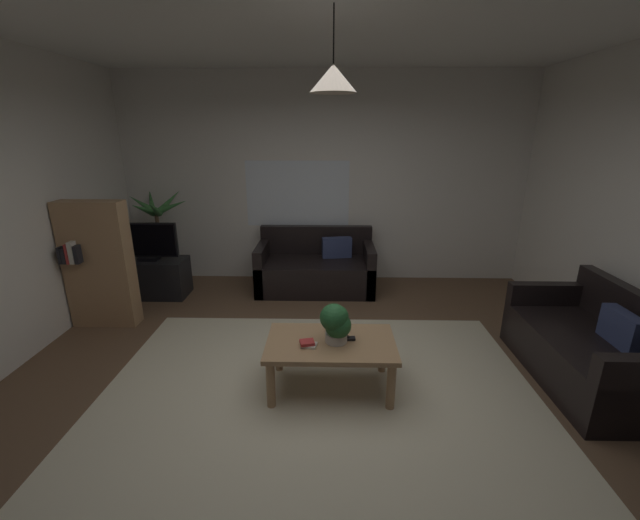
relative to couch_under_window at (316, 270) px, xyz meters
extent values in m
cube|color=brown|center=(0.10, -2.25, -0.29)|extent=(5.59, 5.43, 0.02)
cube|color=beige|center=(0.10, -2.45, -0.27)|extent=(3.64, 2.99, 0.01)
cube|color=silver|center=(0.10, 0.49, 1.16)|extent=(5.71, 0.06, 2.86)
cube|color=white|center=(0.10, -2.25, 2.60)|extent=(5.59, 5.43, 0.02)
cube|color=white|center=(-0.27, 0.46, 0.97)|extent=(1.44, 0.01, 0.91)
cube|color=black|center=(-0.01, -0.04, -0.07)|extent=(1.56, 0.80, 0.42)
cube|color=black|center=(-0.01, 0.30, 0.34)|extent=(1.56, 0.12, 0.40)
cube|color=black|center=(-0.73, -0.04, 0.04)|extent=(0.12, 0.80, 0.64)
cube|color=black|center=(0.72, -0.04, 0.04)|extent=(0.12, 0.80, 0.64)
cube|color=navy|center=(0.28, 0.12, 0.28)|extent=(0.41, 0.18, 0.28)
cube|color=black|center=(2.40, -2.08, -0.07)|extent=(0.80, 1.48, 0.42)
cube|color=black|center=(2.74, -2.08, 0.34)|extent=(0.12, 1.48, 0.40)
cube|color=black|center=(2.40, -1.40, 0.04)|extent=(0.80, 0.12, 0.64)
cube|color=navy|center=(2.56, -2.20, 0.28)|extent=(0.12, 0.40, 0.28)
cube|color=#A87F56|center=(0.19, -2.24, 0.15)|extent=(1.06, 0.63, 0.04)
cylinder|color=#A87F56|center=(-0.27, -2.50, -0.08)|extent=(0.07, 0.07, 0.40)
cylinder|color=#A87F56|center=(0.66, -2.50, -0.08)|extent=(0.07, 0.07, 0.40)
cylinder|color=#A87F56|center=(-0.27, -1.99, -0.08)|extent=(0.07, 0.07, 0.40)
cylinder|color=#A87F56|center=(0.66, -1.99, -0.08)|extent=(0.07, 0.07, 0.40)
cube|color=beige|center=(0.02, -2.33, 0.18)|extent=(0.13, 0.12, 0.02)
cube|color=#B22D2D|center=(0.00, -2.33, 0.20)|extent=(0.13, 0.12, 0.03)
cube|color=black|center=(0.32, -2.22, 0.18)|extent=(0.16, 0.06, 0.02)
cube|color=black|center=(0.27, -2.21, 0.18)|extent=(0.16, 0.05, 0.02)
cylinder|color=beige|center=(0.24, -2.25, 0.21)|extent=(0.18, 0.18, 0.08)
sphere|color=#235B2D|center=(0.25, -2.26, 0.32)|extent=(0.22, 0.22, 0.22)
sphere|color=#235B2D|center=(0.22, -2.27, 0.39)|extent=(0.23, 0.23, 0.23)
sphere|color=#235B2D|center=(0.25, -2.26, 0.41)|extent=(0.17, 0.17, 0.17)
cube|color=black|center=(-2.15, -0.29, -0.03)|extent=(0.90, 0.44, 0.50)
cube|color=black|center=(-2.15, -0.31, 0.49)|extent=(0.78, 0.05, 0.44)
cube|color=black|center=(-2.15, -0.33, 0.49)|extent=(0.74, 0.00, 0.40)
cube|color=black|center=(-2.15, -0.31, 0.24)|extent=(0.24, 0.16, 0.04)
cylinder|color=#4C4C51|center=(-2.17, 0.12, -0.13)|extent=(0.32, 0.32, 0.30)
cylinder|color=brown|center=(-2.17, 0.12, 0.39)|extent=(0.05, 0.05, 0.74)
cone|color=#3D7F3D|center=(-1.96, 0.13, 0.84)|extent=(0.46, 0.13, 0.25)
cone|color=#3D7F3D|center=(-2.04, 0.28, 0.88)|extent=(0.32, 0.42, 0.38)
cone|color=#3D7F3D|center=(-2.30, 0.30, 0.88)|extent=(0.31, 0.45, 0.38)
cone|color=#3D7F3D|center=(-2.32, 0.10, 0.88)|extent=(0.38, 0.15, 0.31)
cone|color=#3D7F3D|center=(-2.25, -0.08, 0.84)|extent=(0.21, 0.44, 0.30)
cone|color=#3D7F3D|center=(-2.08, -0.10, 0.86)|extent=(0.22, 0.50, 0.32)
cube|color=#A87F56|center=(-2.33, -1.10, 0.42)|extent=(0.70, 0.22, 1.40)
cube|color=black|center=(-2.61, -1.22, 0.58)|extent=(0.03, 0.16, 0.18)
cube|color=black|center=(-2.57, -1.22, 0.57)|extent=(0.04, 0.16, 0.16)
cube|color=#B22D2D|center=(-2.53, -1.22, 0.60)|extent=(0.03, 0.16, 0.21)
cube|color=beige|center=(-2.49, -1.22, 0.61)|extent=(0.05, 0.16, 0.23)
cube|color=black|center=(-2.44, -1.22, 0.59)|extent=(0.04, 0.16, 0.19)
cylinder|color=black|center=(0.19, -2.24, 2.41)|extent=(0.01, 0.01, 0.35)
cone|color=beige|center=(0.19, -2.24, 2.15)|extent=(0.32, 0.32, 0.18)
camera|label=1|loc=(0.17, -5.15, 1.81)|focal=22.37mm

